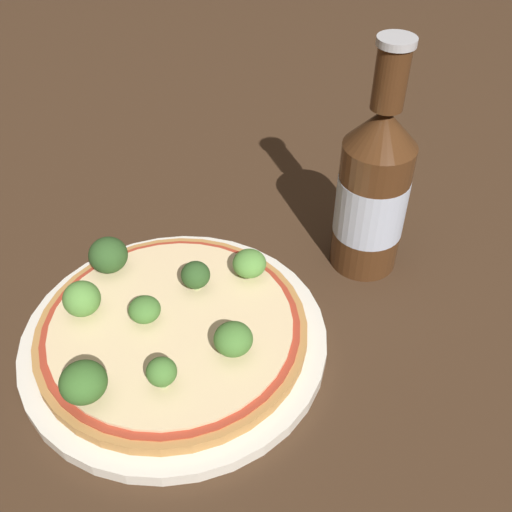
{
  "coord_description": "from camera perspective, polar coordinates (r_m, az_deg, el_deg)",
  "views": [
    {
      "loc": [
        0.11,
        -0.31,
        0.4
      ],
      "look_at": [
        0.05,
        0.05,
        0.06
      ],
      "focal_mm": 42.0,
      "sensor_mm": 36.0,
      "label": 1
    }
  ],
  "objects": [
    {
      "name": "broccoli_floret_1",
      "position": [
        0.55,
        -13.89,
        0.08
      ],
      "size": [
        0.03,
        0.03,
        0.03
      ],
      "color": "#89A866",
      "rests_on": "pizza"
    },
    {
      "name": "broccoli_floret_2",
      "position": [
        0.51,
        -16.1,
        -3.63
      ],
      "size": [
        0.03,
        0.03,
        0.03
      ],
      "color": "#89A866",
      "rests_on": "pizza"
    },
    {
      "name": "broccoli_floret_4",
      "position": [
        0.5,
        -10.62,
        -5.2
      ],
      "size": [
        0.03,
        0.03,
        0.02
      ],
      "color": "#89A866",
      "rests_on": "pizza"
    },
    {
      "name": "beer_bottle",
      "position": [
        0.55,
        11.08,
        6.17
      ],
      "size": [
        0.06,
        0.06,
        0.22
      ],
      "color": "#472814",
      "rests_on": "ground_plane"
    },
    {
      "name": "broccoli_floret_3",
      "position": [
        0.46,
        -2.18,
        -7.92
      ],
      "size": [
        0.03,
        0.03,
        0.03
      ],
      "color": "#89A866",
      "rests_on": "pizza"
    },
    {
      "name": "broccoli_floret_0",
      "position": [
        0.52,
        -0.63,
        -0.72
      ],
      "size": [
        0.03,
        0.03,
        0.03
      ],
      "color": "#89A866",
      "rests_on": "pizza"
    },
    {
      "name": "pizza",
      "position": [
        0.51,
        -7.95,
        -6.73
      ],
      "size": [
        0.22,
        0.22,
        0.01
      ],
      "color": "#B77F42",
      "rests_on": "plate"
    },
    {
      "name": "broccoli_floret_6",
      "position": [
        0.45,
        -9.09,
        -10.85
      ],
      "size": [
        0.02,
        0.02,
        0.03
      ],
      "color": "#89A866",
      "rests_on": "pizza"
    },
    {
      "name": "broccoli_floret_5",
      "position": [
        0.52,
        -6.14,
        -1.78
      ],
      "size": [
        0.03,
        0.03,
        0.03
      ],
      "color": "#89A866",
      "rests_on": "pizza"
    },
    {
      "name": "ground_plane",
      "position": [
        0.52,
        -6.63,
        -8.41
      ],
      "size": [
        3.0,
        3.0,
        0.0
      ],
      "primitive_type": "plane",
      "color": "#3D2819"
    },
    {
      "name": "broccoli_floret_7",
      "position": [
        0.45,
        -16.12,
        -11.5
      ],
      "size": [
        0.03,
        0.03,
        0.03
      ],
      "color": "#89A866",
      "rests_on": "pizza"
    },
    {
      "name": "plate",
      "position": [
        0.51,
        -7.69,
        -7.75
      ],
      "size": [
        0.26,
        0.26,
        0.01
      ],
      "color": "silver",
      "rests_on": "ground_plane"
    }
  ]
}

